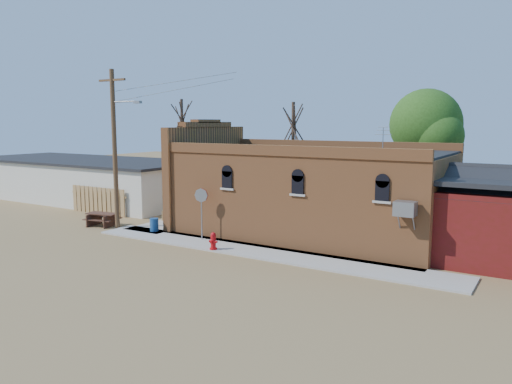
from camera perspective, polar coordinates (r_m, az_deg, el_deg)
The scene contains 15 objects.
ground at distance 23.73m, azimuth -4.00°, elevation -6.88°, with size 120.00×120.00×0.00m, color olive.
sidewalk_south at distance 23.65m, azimuth 0.26°, elevation -6.82°, with size 19.00×2.20×0.08m, color #9E9991.
sidewalk_west at distance 32.11m, azimuth -6.91°, elevation -2.93°, with size 2.60×10.00×0.08m, color #9E9991.
brick_bar at distance 27.09m, azimuth 5.59°, elevation 0.00°, with size 16.40×7.97×6.30m.
red_shed at distance 24.49m, azimuth 26.79°, elevation -1.84°, with size 5.40×6.40×4.30m.
storage_building at distance 42.18m, azimuth -18.84°, elevation 1.44°, with size 20.40×8.40×3.17m.
wood_fence at distance 34.87m, azimuth -17.60°, elevation -0.94°, with size 5.20×0.10×1.80m, color #9B7746, non-canonical shape.
utility_pole at distance 29.31m, azimuth -15.80°, elevation 5.12°, with size 3.12×0.26×9.00m.
tree_bare_near at distance 35.62m, azimuth 4.27°, elevation 7.77°, with size 2.80×2.80×7.65m.
tree_bare_far at distance 42.60m, azimuth -8.47°, elevation 8.27°, with size 2.80×2.80×8.16m.
tree_leafy at distance 32.96m, azimuth 18.83°, elevation 7.30°, with size 4.40×4.40×8.15m.
fire_hydrant at distance 23.87m, azimuth -4.91°, elevation -5.60°, with size 0.48×0.47×0.83m.
stop_sign at distance 25.64m, azimuth -6.26°, elevation -0.94°, with size 0.71×0.25×2.67m.
trash_barrel at distance 28.27m, azimuth -11.56°, elevation -3.69°, with size 0.47×0.47×0.73m, color navy.
picnic_table at distance 30.83m, azimuth -17.14°, elevation -2.80°, with size 2.09×1.73×0.77m.
Camera 1 is at (13.41, -18.62, 6.08)m, focal length 35.00 mm.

